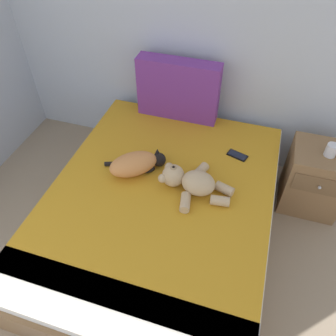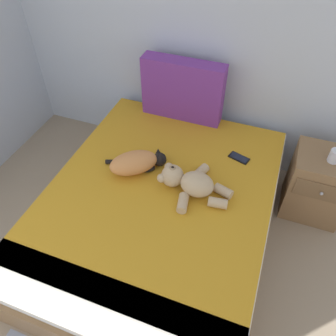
{
  "view_description": "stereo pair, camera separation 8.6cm",
  "coord_description": "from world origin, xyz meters",
  "px_view_note": "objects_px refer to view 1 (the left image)",
  "views": [
    {
      "loc": [
        2.14,
        1.75,
        2.16
      ],
      "look_at": [
        1.66,
        3.31,
        0.53
      ],
      "focal_mm": 35.28,
      "sensor_mm": 36.0,
      "label": 1
    },
    {
      "loc": [
        2.22,
        1.78,
        2.16
      ],
      "look_at": [
        1.66,
        3.31,
        0.53
      ],
      "focal_mm": 35.28,
      "sensor_mm": 36.0,
      "label": 2
    }
  ],
  "objects_px": {
    "cat": "(136,164)",
    "nightstand": "(314,179)",
    "bed": "(161,214)",
    "mug": "(332,150)",
    "cell_phone": "(237,155)",
    "teddy_bear": "(191,181)",
    "patterned_cushion": "(178,90)"
  },
  "relations": [
    {
      "from": "patterned_cushion",
      "to": "cat",
      "type": "xyz_separation_m",
      "value": [
        -0.09,
        -0.73,
        -0.18
      ]
    },
    {
      "from": "bed",
      "to": "cat",
      "type": "relative_size",
      "value": 4.54
    },
    {
      "from": "teddy_bear",
      "to": "cell_phone",
      "type": "height_order",
      "value": "teddy_bear"
    },
    {
      "from": "patterned_cushion",
      "to": "nightstand",
      "type": "distance_m",
      "value": 1.28
    },
    {
      "from": "bed",
      "to": "mug",
      "type": "relative_size",
      "value": 16.14
    },
    {
      "from": "cat",
      "to": "cell_phone",
      "type": "bearing_deg",
      "value": 29.36
    },
    {
      "from": "nightstand",
      "to": "bed",
      "type": "bearing_deg",
      "value": -147.89
    },
    {
      "from": "cat",
      "to": "cell_phone",
      "type": "height_order",
      "value": "cat"
    },
    {
      "from": "cat",
      "to": "nightstand",
      "type": "bearing_deg",
      "value": 22.14
    },
    {
      "from": "bed",
      "to": "nightstand",
      "type": "distance_m",
      "value": 1.24
    },
    {
      "from": "teddy_bear",
      "to": "cell_phone",
      "type": "xyz_separation_m",
      "value": [
        0.25,
        0.42,
        -0.07
      ]
    },
    {
      "from": "cat",
      "to": "nightstand",
      "type": "distance_m",
      "value": 1.4
    },
    {
      "from": "cat",
      "to": "nightstand",
      "type": "relative_size",
      "value": 0.76
    },
    {
      "from": "mug",
      "to": "nightstand",
      "type": "bearing_deg",
      "value": 127.52
    },
    {
      "from": "cat",
      "to": "patterned_cushion",
      "type": "bearing_deg",
      "value": 82.87
    },
    {
      "from": "bed",
      "to": "teddy_bear",
      "type": "height_order",
      "value": "teddy_bear"
    },
    {
      "from": "patterned_cushion",
      "to": "nightstand",
      "type": "height_order",
      "value": "patterned_cushion"
    },
    {
      "from": "cell_phone",
      "to": "cat",
      "type": "bearing_deg",
      "value": -150.64
    },
    {
      "from": "cat",
      "to": "mug",
      "type": "xyz_separation_m",
      "value": [
        1.29,
        0.49,
        0.05
      ]
    },
    {
      "from": "nightstand",
      "to": "teddy_bear",
      "type": "bearing_deg",
      "value": -146.76
    },
    {
      "from": "cell_phone",
      "to": "mug",
      "type": "bearing_deg",
      "value": 10.72
    },
    {
      "from": "cat",
      "to": "nightstand",
      "type": "height_order",
      "value": "cat"
    },
    {
      "from": "cat",
      "to": "teddy_bear",
      "type": "relative_size",
      "value": 0.85
    },
    {
      "from": "patterned_cushion",
      "to": "cell_phone",
      "type": "xyz_separation_m",
      "value": [
        0.57,
        -0.36,
        -0.24
      ]
    },
    {
      "from": "cat",
      "to": "mug",
      "type": "distance_m",
      "value": 1.38
    },
    {
      "from": "bed",
      "to": "patterned_cushion",
      "type": "xyz_separation_m",
      "value": [
        -0.13,
        0.87,
        0.49
      ]
    },
    {
      "from": "bed",
      "to": "cell_phone",
      "type": "height_order",
      "value": "cell_phone"
    },
    {
      "from": "cat",
      "to": "mug",
      "type": "relative_size",
      "value": 3.55
    },
    {
      "from": "cell_phone",
      "to": "teddy_bear",
      "type": "bearing_deg",
      "value": -120.96
    },
    {
      "from": "cell_phone",
      "to": "mug",
      "type": "xyz_separation_m",
      "value": [
        0.63,
        0.12,
        0.12
      ]
    },
    {
      "from": "patterned_cushion",
      "to": "teddy_bear",
      "type": "bearing_deg",
      "value": -67.82
    },
    {
      "from": "nightstand",
      "to": "mug",
      "type": "relative_size",
      "value": 4.67
    }
  ]
}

